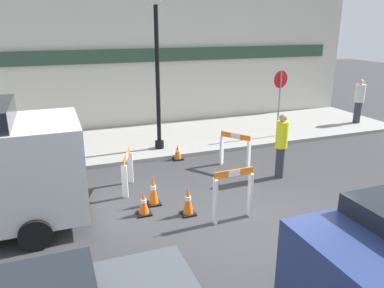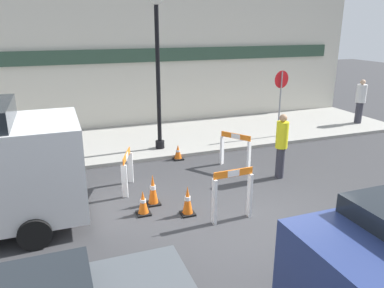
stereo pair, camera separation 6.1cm
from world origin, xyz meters
The scene contains 14 objects.
ground_plane centered at (0.00, 0.00, 0.00)m, with size 60.00×60.00×0.00m, color #38383A.
sidewalk_slab centered at (0.00, 6.49, 0.06)m, with size 18.00×3.98×0.11m.
storefront_facade centered at (0.00, 8.55, 2.75)m, with size 18.00×0.22×5.50m.
streetlamp_post centered at (-0.51, 5.33, 3.20)m, with size 0.44×0.44×4.78m.
stop_sign centered at (3.81, 5.19, 1.66)m, with size 0.59×0.12×2.31m.
barricade_0 centered at (-2.06, 2.76, 0.53)m, with size 0.45×0.93×0.97m.
barricade_1 centered at (-0.31, 0.50, 0.61)m, with size 0.89×0.16×1.13m.
barricade_2 centered at (1.12, 3.22, 0.55)m, with size 0.63×0.85×1.00m.
traffic_cone_0 centered at (-0.21, 4.40, 0.22)m, with size 0.30×0.30×0.47m.
traffic_cone_1 centered at (-1.10, 1.04, 0.32)m, with size 0.30×0.30×0.66m.
traffic_cone_2 centered at (-2.00, 1.39, 0.26)m, with size 0.30×0.30×0.55m.
traffic_cone_3 centered at (-1.67, 1.77, 0.35)m, with size 0.30×0.30×0.72m.
person_worker centered at (1.90, 2.13, 0.94)m, with size 0.33×0.33×1.74m.
person_pedestrian centered at (7.86, 5.66, 1.05)m, with size 0.49×0.49×1.75m.
Camera 2 is at (-3.53, -5.78, 3.93)m, focal length 35.00 mm.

